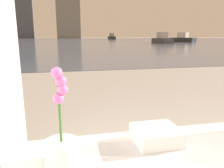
% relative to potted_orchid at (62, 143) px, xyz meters
% --- Properties ---
extents(potted_orchid, '(0.16, 0.16, 0.44)m').
position_rel_potted_orchid_xyz_m(potted_orchid, '(0.00, 0.00, 0.00)').
color(potted_orchid, silver).
rests_on(potted_orchid, bathtub).
extents(towel_stack, '(0.24, 0.22, 0.08)m').
position_rel_potted_orchid_xyz_m(towel_stack, '(0.50, 0.09, -0.06)').
color(towel_stack, white).
rests_on(towel_stack, bathtub).
extents(harbor_water, '(180.00, 110.00, 0.01)m').
position_rel_potted_orchid_xyz_m(harbor_water, '(0.65, 61.24, -0.67)').
color(harbor_water, slate).
rests_on(harbor_water, ground_plane).
extents(harbor_boat_0, '(2.34, 5.85, 2.15)m').
position_rel_potted_orchid_xyz_m(harbor_boat_0, '(17.00, 75.30, 0.10)').
color(harbor_boat_0, '#2D2D33').
rests_on(harbor_boat_0, harbor_water).
extents(harbor_boat_3, '(3.70, 4.90, 1.76)m').
position_rel_potted_orchid_xyz_m(harbor_boat_3, '(22.00, 36.76, -0.04)').
color(harbor_boat_3, '#2D2D33').
rests_on(harbor_boat_3, harbor_water).
extents(harbor_boat_4, '(1.60, 4.62, 1.73)m').
position_rel_potted_orchid_xyz_m(harbor_boat_4, '(15.26, 31.25, -0.05)').
color(harbor_boat_4, '#4C4C51').
rests_on(harbor_boat_4, harbor_water).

